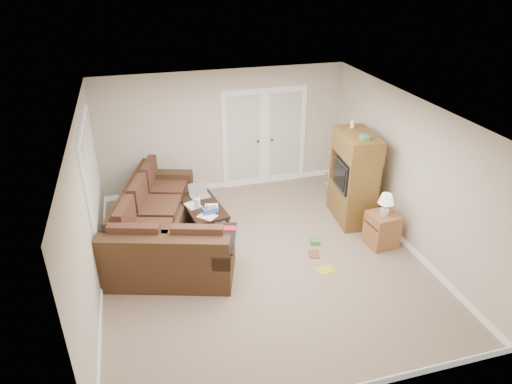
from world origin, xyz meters
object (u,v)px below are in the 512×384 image
object	(u,v)px
coffee_table	(203,215)
side_cabinet	(382,227)
tv_armoire	(354,177)
sectional_sofa	(161,232)

from	to	relation	value
coffee_table	side_cabinet	bearing A→B (deg)	-34.42
coffee_table	side_cabinet	world-z (taller)	side_cabinet
tv_armoire	side_cabinet	size ratio (longest dim) A/B	1.86
tv_armoire	side_cabinet	distance (m)	1.09
side_cabinet	sectional_sofa	bearing A→B (deg)	161.82
side_cabinet	coffee_table	bearing A→B (deg)	149.41
coffee_table	tv_armoire	bearing A→B (deg)	-16.90
sectional_sofa	coffee_table	distance (m)	0.94
sectional_sofa	tv_armoire	xyz separation A→B (m)	(3.51, 0.13, 0.50)
sectional_sofa	coffee_table	xyz separation A→B (m)	(0.79, 0.51, -0.09)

